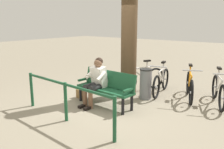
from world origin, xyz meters
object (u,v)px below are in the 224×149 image
at_px(bicycle_green, 190,86).
at_px(bicycle_blue, 142,79).
at_px(litter_bin, 146,84).
at_px(bicycle_purple, 218,91).
at_px(handbag, 81,94).
at_px(bicycle_silver, 161,82).
at_px(tree_trunk, 129,33).
at_px(bench, 107,85).
at_px(person_reading, 96,79).

xyz_separation_m(bicycle_green, bicycle_blue, (1.45, 0.10, 0.00)).
distance_m(bicycle_green, bicycle_blue, 1.45).
relative_size(litter_bin, bicycle_green, 0.53).
bearing_deg(bicycle_purple, handbag, -83.79).
distance_m(bicycle_purple, bicycle_silver, 1.57).
distance_m(handbag, tree_trunk, 2.14).
distance_m(litter_bin, bicycle_green, 1.20).
height_order(bench, litter_bin, bench).
bearing_deg(bicycle_green, litter_bin, -77.82).
height_order(litter_bin, bicycle_silver, bicycle_silver).
height_order(bicycle_purple, bicycle_green, same).
bearing_deg(tree_trunk, litter_bin, 178.10).
height_order(person_reading, tree_trunk, tree_trunk).
bearing_deg(handbag, bicycle_silver, -131.82).
height_order(person_reading, handbag, person_reading).
height_order(bench, bicycle_purple, bicycle_purple).
xyz_separation_m(bench, bicycle_purple, (-2.22, -1.76, -0.15)).
bearing_deg(person_reading, litter_bin, -119.36).
distance_m(tree_trunk, bicycle_blue, 1.53).
height_order(handbag, litter_bin, litter_bin).
distance_m(bicycle_purple, bicycle_blue, 2.18).
xyz_separation_m(handbag, litter_bin, (-1.42, -1.06, 0.30)).
xyz_separation_m(bicycle_purple, bicycle_silver, (1.56, 0.06, 0.00)).
bearing_deg(person_reading, handbag, -7.13).
height_order(bench, bicycle_blue, bicycle_blue).
relative_size(handbag, tree_trunk, 0.08).
relative_size(person_reading, bicycle_green, 0.77).
bearing_deg(tree_trunk, person_reading, 81.72).
distance_m(bench, litter_bin, 1.16).
distance_m(litter_bin, bicycle_silver, 0.69).
relative_size(bench, bicycle_purple, 1.04).
distance_m(bicycle_purple, bicycle_green, 0.73).
relative_size(litter_bin, bicycle_blue, 0.53).
distance_m(tree_trunk, bicycle_green, 2.20).
bearing_deg(bench, bicycle_silver, -107.97).
bearing_deg(handbag, bicycle_green, -143.42).
relative_size(person_reading, bicycle_silver, 0.72).
bearing_deg(bench, bicycle_blue, -88.38).
bearing_deg(handbag, tree_trunk, -127.91).
distance_m(bench, tree_trunk, 1.64).
height_order(bicycle_green, bicycle_blue, same).
distance_m(bicycle_green, bicycle_silver, 0.83).
height_order(bench, bicycle_green, bicycle_green).
distance_m(person_reading, handbag, 0.87).
distance_m(bench, handbag, 0.97).
relative_size(bicycle_green, bicycle_silver, 0.94).
height_order(bicycle_purple, bicycle_blue, same).
xyz_separation_m(litter_bin, bicycle_silver, (-0.13, -0.67, -0.06)).
height_order(tree_trunk, bicycle_blue, tree_trunk).
distance_m(bench, bicycle_silver, 1.83).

